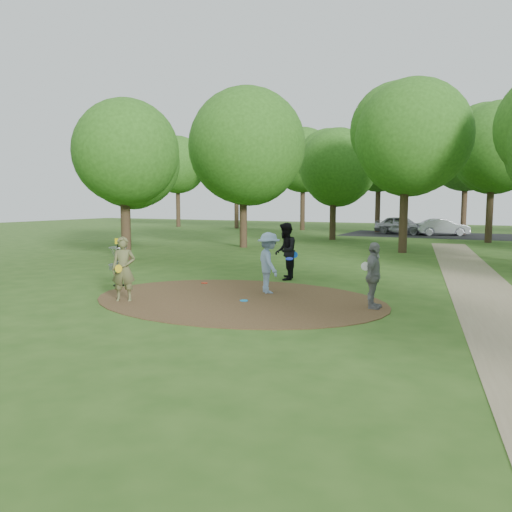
% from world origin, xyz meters
% --- Properties ---
extents(ground, '(100.00, 100.00, 0.00)m').
position_xyz_m(ground, '(0.00, 0.00, 0.00)').
color(ground, '#2D5119').
rests_on(ground, ground).
extents(dirt_clearing, '(8.40, 8.40, 0.02)m').
position_xyz_m(dirt_clearing, '(0.00, 0.00, 0.01)').
color(dirt_clearing, '#47301C').
rests_on(dirt_clearing, ground).
extents(footpath, '(7.55, 39.89, 0.01)m').
position_xyz_m(footpath, '(6.50, 2.00, 0.01)').
color(footpath, '#8C7A5B').
rests_on(footpath, ground).
extents(parking_lot, '(14.00, 8.00, 0.01)m').
position_xyz_m(parking_lot, '(2.00, 30.00, 0.00)').
color(parking_lot, black).
rests_on(parking_lot, ground).
extents(player_observer_with_disc, '(0.77, 0.68, 1.78)m').
position_xyz_m(player_observer_with_disc, '(-2.67, -1.58, 0.89)').
color(player_observer_with_disc, brown).
rests_on(player_observer_with_disc, ground).
extents(player_throwing_with_disc, '(1.41, 1.33, 1.82)m').
position_xyz_m(player_throwing_with_disc, '(0.40, 1.23, 0.91)').
color(player_throwing_with_disc, '#84A2C5').
rests_on(player_throwing_with_disc, ground).
extents(player_walking_with_disc, '(0.99, 1.14, 1.99)m').
position_xyz_m(player_walking_with_disc, '(-0.13, 3.82, 1.00)').
color(player_walking_with_disc, black).
rests_on(player_walking_with_disc, ground).
extents(player_waiting_with_disc, '(0.52, 1.00, 1.71)m').
position_xyz_m(player_waiting_with_disc, '(3.69, 0.41, 0.85)').
color(player_waiting_with_disc, gray).
rests_on(player_waiting_with_disc, ground).
extents(disc_ground_blue, '(0.22, 0.22, 0.02)m').
position_xyz_m(disc_ground_blue, '(0.31, -0.20, 0.03)').
color(disc_ground_blue, '#0D8FE3').
rests_on(disc_ground_blue, dirt_clearing).
extents(disc_ground_red, '(0.22, 0.22, 0.02)m').
position_xyz_m(disc_ground_red, '(-2.22, 1.85, 0.03)').
color(disc_ground_red, red).
rests_on(disc_ground_red, dirt_clearing).
extents(car_left, '(4.67, 2.88, 1.49)m').
position_xyz_m(car_left, '(-0.59, 30.09, 0.74)').
color(car_left, '#98999F').
rests_on(car_left, ground).
extents(car_right, '(4.25, 2.85, 1.33)m').
position_xyz_m(car_right, '(2.60, 29.88, 0.66)').
color(car_right, '#ACACB4').
rests_on(car_right, ground).
extents(disc_golf_basket, '(0.63, 0.63, 1.54)m').
position_xyz_m(disc_golf_basket, '(-4.50, 0.30, 0.87)').
color(disc_golf_basket, black).
rests_on(disc_golf_basket, ground).
extents(tree_ring, '(37.21, 45.05, 8.97)m').
position_xyz_m(tree_ring, '(2.12, 9.78, 5.27)').
color(tree_ring, '#332316').
rests_on(tree_ring, ground).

